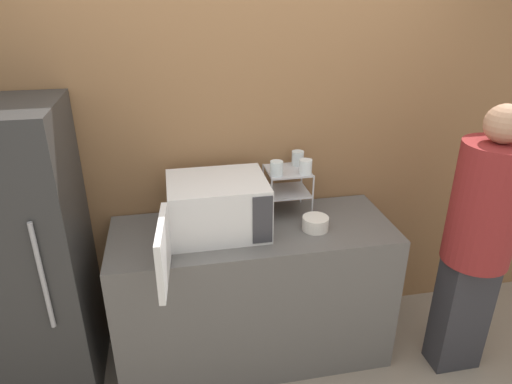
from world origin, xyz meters
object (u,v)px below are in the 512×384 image
at_px(refrigerator, 18,261).
at_px(microwave, 215,208).
at_px(dish_rack, 287,182).
at_px(glass_back_right, 298,158).
at_px(glass_front_right, 306,167).
at_px(bowl, 315,223).
at_px(person, 479,234).
at_px(glass_front_left, 277,168).

bearing_deg(refrigerator, microwave, -0.47).
bearing_deg(dish_rack, glass_back_right, 41.76).
height_order(microwave, glass_front_right, glass_front_right).
bearing_deg(bowl, person, -17.17).
relative_size(glass_front_left, refrigerator, 0.05).
distance_m(microwave, person, 1.50).
height_order(microwave, glass_front_left, glass_front_left).
xyz_separation_m(glass_front_left, glass_front_right, (0.17, -0.01, 0.00)).
bearing_deg(glass_front_right, glass_front_left, 177.66).
bearing_deg(glass_back_right, microwave, -156.03).
xyz_separation_m(dish_rack, refrigerator, (-1.55, -0.16, -0.27)).
distance_m(glass_front_right, person, 1.05).
bearing_deg(person, bowl, 162.83).
bearing_deg(glass_front_left, bowl, -42.70).
xyz_separation_m(dish_rack, glass_back_right, (0.08, 0.07, 0.12)).
distance_m(glass_back_right, bowl, 0.44).
bearing_deg(dish_rack, person, -27.85).
bearing_deg(dish_rack, microwave, -159.91).
bearing_deg(person, glass_front_right, 153.73).
bearing_deg(microwave, glass_front_left, 14.82).
distance_m(microwave, bowl, 0.59).
height_order(glass_front_right, refrigerator, refrigerator).
distance_m(microwave, glass_front_right, 0.58).
bearing_deg(glass_front_left, refrigerator, -176.46).
relative_size(microwave, glass_front_left, 10.03).
bearing_deg(bowl, microwave, 172.02).
distance_m(dish_rack, refrigerator, 1.58).
bearing_deg(dish_rack, bowl, -66.79).
xyz_separation_m(bowl, refrigerator, (-1.66, 0.09, -0.10)).
distance_m(glass_back_right, refrigerator, 1.70).
xyz_separation_m(microwave, bowl, (0.57, -0.08, -0.12)).
distance_m(glass_back_right, glass_front_right, 0.15).
height_order(glass_front_left, person, person).
relative_size(microwave, person, 0.51).
xyz_separation_m(person, refrigerator, (-2.54, 0.36, -0.08)).
bearing_deg(microwave, person, -13.63).
xyz_separation_m(dish_rack, person, (0.99, -0.52, -0.19)).
xyz_separation_m(microwave, glass_front_left, (0.38, 0.10, 0.17)).
relative_size(glass_front_right, person, 0.05).
xyz_separation_m(glass_back_right, bowl, (0.03, -0.32, -0.29)).
height_order(dish_rack, glass_front_left, glass_front_left).
xyz_separation_m(glass_back_right, person, (0.91, -0.59, -0.31)).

